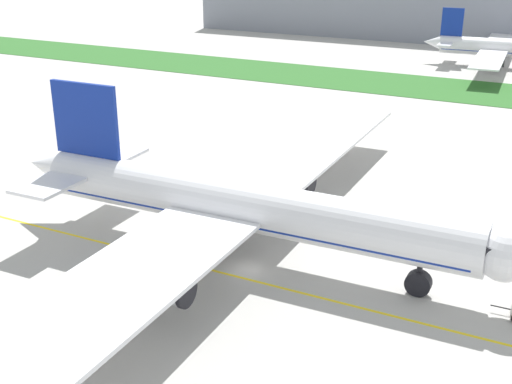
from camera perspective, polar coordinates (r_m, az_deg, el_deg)
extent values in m
plane|color=#ADAAA5|center=(69.03, -0.67, -6.74)|extent=(600.00, 600.00, 0.00)
cube|color=yellow|center=(67.68, -1.36, -7.36)|extent=(280.00, 0.36, 0.01)
cube|color=#2D6628|center=(155.28, 16.19, 8.50)|extent=(320.00, 24.00, 0.10)
cylinder|color=white|center=(69.28, -0.84, -1.19)|extent=(48.67, 6.42, 5.28)
cube|color=navy|center=(69.64, -0.84, -1.89)|extent=(46.72, 5.95, 0.63)
sphere|color=white|center=(63.08, 20.62, -5.04)|extent=(5.02, 5.02, 5.02)
cone|color=white|center=(83.82, -17.37, 2.17)|extent=(5.92, 4.63, 4.49)
cube|color=navy|center=(77.92, -14.48, 6.05)|extent=(8.75, 0.73, 8.46)
cube|color=white|center=(84.12, -12.33, 3.03)|extent=(5.54, 8.58, 0.37)
cube|color=white|center=(76.62, -17.12, 0.72)|extent=(5.54, 8.58, 0.37)
cube|color=white|center=(91.53, 4.70, 4.00)|extent=(11.70, 43.94, 0.42)
cube|color=white|center=(52.77, -15.53, -10.62)|extent=(11.70, 43.94, 0.42)
cylinder|color=#B7BABF|center=(82.89, 3.11, 0.99)|extent=(5.09, 3.02, 2.91)
cylinder|color=black|center=(82.02, 4.73, 0.72)|extent=(0.51, 3.06, 3.05)
cylinder|color=#B7BABF|center=(59.36, -8.11, -7.95)|extent=(5.09, 3.02, 2.91)
cylinder|color=black|center=(58.14, -6.02, -8.52)|extent=(0.51, 3.06, 3.05)
cylinder|color=black|center=(65.47, 13.87, -6.84)|extent=(0.55, 0.55, 2.05)
cylinder|color=black|center=(65.95, 13.79, -7.62)|extent=(2.54, 1.19, 2.51)
cylinder|color=black|center=(74.65, -2.54, -2.55)|extent=(0.55, 0.55, 2.05)
cylinder|color=black|center=(75.07, -2.53, -3.26)|extent=(2.54, 1.19, 2.51)
cylinder|color=black|center=(70.27, -4.69, -4.20)|extent=(0.55, 0.55, 2.05)
cylinder|color=black|center=(70.72, -4.66, -4.95)|extent=(2.54, 1.19, 2.51)
cube|color=black|center=(62.85, 19.99, -4.38)|extent=(1.94, 4.01, 0.95)
sphere|color=black|center=(80.50, -11.83, 1.99)|extent=(0.37, 0.37, 0.37)
sphere|color=black|center=(77.88, -9.12, 1.52)|extent=(0.37, 0.37, 0.37)
sphere|color=black|center=(75.46, -6.23, 1.01)|extent=(0.37, 0.37, 0.37)
sphere|color=black|center=(73.24, -3.16, 0.46)|extent=(0.37, 0.37, 0.37)
sphere|color=black|center=(71.25, 0.09, -0.12)|extent=(0.37, 0.37, 0.37)
sphere|color=black|center=(69.51, 3.51, -0.73)|extent=(0.37, 0.37, 0.37)
sphere|color=black|center=(68.05, 7.10, -1.36)|extent=(0.37, 0.37, 0.37)
sphere|color=black|center=(66.87, 10.83, -2.02)|extent=(0.37, 0.37, 0.37)
sphere|color=black|center=(65.99, 14.69, -2.68)|extent=(0.37, 0.37, 0.37)
cylinder|color=black|center=(65.50, 20.32, -9.29)|extent=(1.80, 0.16, 0.12)
cylinder|color=black|center=(61.22, -14.95, -11.13)|extent=(0.11, 0.11, 0.78)
cylinder|color=#BFE519|center=(60.84, -15.13, -10.66)|extent=(0.09, 0.09, 0.50)
cylinder|color=black|center=(61.28, -14.80, -11.08)|extent=(0.11, 0.11, 0.78)
cylinder|color=#BFE519|center=(61.00, -14.74, -10.53)|extent=(0.09, 0.09, 0.50)
cube|color=#BFE519|center=(60.90, -14.94, -10.57)|extent=(0.36, 0.47, 0.55)
sphere|color=#8C6647|center=(60.70, -14.97, -10.26)|extent=(0.21, 0.21, 0.21)
cylinder|color=white|center=(185.07, 20.36, 11.58)|extent=(30.83, 6.54, 4.47)
cube|color=navy|center=(185.19, 20.33, 11.34)|extent=(29.58, 6.10, 0.54)
cone|color=white|center=(186.76, 14.99, 12.36)|extent=(5.16, 4.12, 3.80)
cube|color=navy|center=(185.44, 16.55, 13.86)|extent=(5.52, 0.82, 7.15)
cube|color=white|center=(190.58, 16.38, 12.49)|extent=(3.84, 7.36, 0.31)
cube|color=white|center=(181.80, 15.98, 12.14)|extent=(3.84, 7.36, 0.31)
cube|color=white|center=(201.04, 20.24, 12.12)|extent=(8.59, 27.93, 0.36)
cube|color=white|center=(169.48, 19.41, 10.70)|extent=(8.59, 27.93, 0.36)
cylinder|color=#B7BABF|center=(195.07, 20.32, 11.46)|extent=(4.40, 2.74, 2.46)
cylinder|color=black|center=(194.97, 20.95, 11.37)|extent=(0.54, 2.60, 2.58)
cylinder|color=#B7BABF|center=(175.74, 19.84, 10.55)|extent=(4.40, 2.74, 2.46)
cylinder|color=black|center=(175.62, 20.53, 10.45)|extent=(0.54, 2.60, 2.58)
cylinder|color=black|center=(188.01, 19.54, 10.85)|extent=(0.47, 0.47, 1.73)
cylinder|color=black|center=(188.16, 19.51, 10.60)|extent=(2.18, 1.10, 2.12)
cylinder|color=black|center=(183.40, 19.41, 10.63)|extent=(0.47, 0.47, 1.73)
cylinder|color=black|center=(183.54, 19.37, 10.36)|extent=(2.18, 1.10, 2.12)
cube|color=gray|center=(230.32, 11.98, 15.12)|extent=(136.60, 20.00, 18.00)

